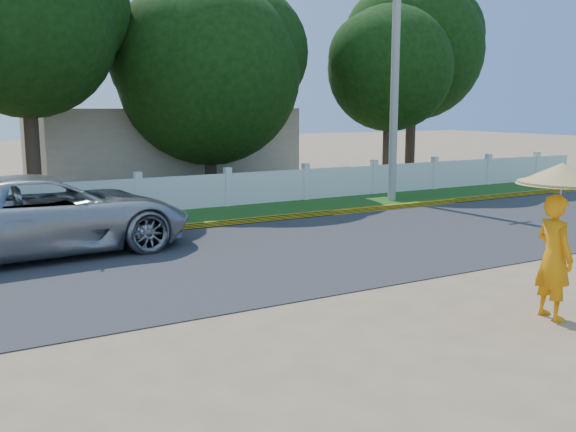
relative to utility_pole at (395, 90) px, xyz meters
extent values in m
plane|color=#9E8460|center=(-8.52, -9.54, -3.84)|extent=(120.00, 120.00, 0.00)
cube|color=#38383A|center=(-8.52, -5.04, -3.83)|extent=(60.00, 7.00, 0.02)
cube|color=#2D601E|center=(-8.52, 0.21, -3.82)|extent=(60.00, 3.50, 0.03)
cube|color=yellow|center=(-8.52, -1.49, -3.76)|extent=(40.00, 0.18, 0.16)
cube|color=silver|center=(-8.52, 1.66, -3.29)|extent=(40.00, 0.10, 1.10)
cube|color=#B7AD99|center=(-5.52, 8.46, -2.24)|extent=(10.00, 6.00, 3.20)
cylinder|color=#969693|center=(0.00, 0.00, 0.00)|extent=(0.28, 0.28, 7.67)
imported|color=#A3A7AB|center=(-11.91, -2.60, -2.94)|extent=(6.62, 3.44, 1.78)
imported|color=orange|center=(-5.90, -11.19, -2.86)|extent=(0.59, 0.78, 1.95)
cylinder|color=gray|center=(-5.85, -11.19, -2.11)|extent=(0.03, 0.03, 1.26)
cone|color=tan|center=(-5.85, -11.19, -1.57)|extent=(1.33, 1.33, 0.32)
cylinder|color=#473828|center=(-4.82, 4.70, -2.53)|extent=(0.44, 0.44, 2.62)
sphere|color=#15390D|center=(-4.82, 4.70, 0.62)|extent=(6.68, 6.68, 6.68)
cylinder|color=#473828|center=(2.56, 3.47, -2.14)|extent=(0.44, 0.44, 3.40)
sphere|color=#15390D|center=(2.56, 3.47, 0.95)|extent=(5.06, 5.06, 5.06)
cylinder|color=#473828|center=(-11.16, 3.84, -1.77)|extent=(0.44, 0.44, 4.13)
sphere|color=#15390D|center=(-11.16, 3.84, 1.80)|extent=(5.49, 5.49, 5.49)
cylinder|color=#473828|center=(5.03, 4.97, -1.82)|extent=(0.44, 0.44, 4.02)
sphere|color=#15390D|center=(5.03, 4.97, 1.88)|extent=(6.15, 6.15, 6.15)
camera|label=1|loc=(-14.23, -17.48, -0.58)|focal=40.00mm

